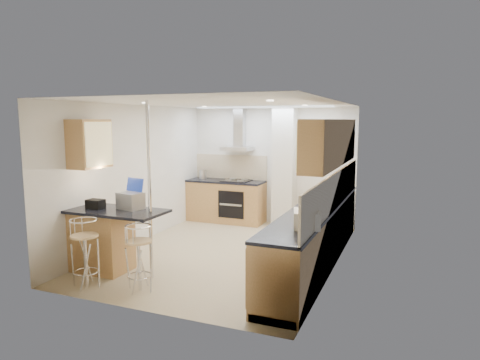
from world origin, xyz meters
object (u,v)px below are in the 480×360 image
at_px(laptop, 131,201).
at_px(bar_stool_end, 139,258).
at_px(bread_bin, 307,219).
at_px(microwave, 330,192).
at_px(bar_stool_near, 85,253).

xyz_separation_m(laptop, bar_stool_end, (0.54, -0.59, -0.62)).
height_order(laptop, bar_stool_end, laptop).
xyz_separation_m(bar_stool_end, bread_bin, (2.08, 0.56, 0.58)).
distance_m(microwave, laptop, 3.18).
height_order(bar_stool_end, bread_bin, bread_bin).
distance_m(laptop, bar_stool_end, 1.01).
xyz_separation_m(laptop, bread_bin, (2.62, -0.03, -0.03)).
height_order(bar_stool_near, bread_bin, bread_bin).
relative_size(microwave, bar_stool_near, 0.52).
distance_m(bar_stool_near, bread_bin, 2.97).
relative_size(bar_stool_near, bread_bin, 2.33).
bearing_deg(microwave, laptop, 126.01).
bearing_deg(laptop, bread_bin, 12.41).
height_order(laptop, bar_stool_near, laptop).
xyz_separation_m(bar_stool_near, bar_stool_end, (0.74, 0.16, -0.03)).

